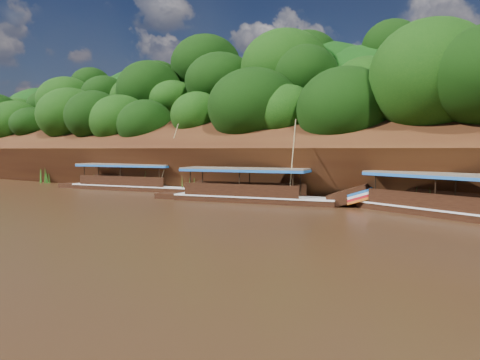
% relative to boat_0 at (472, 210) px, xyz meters
% --- Properties ---
extents(ground, '(160.00, 160.00, 0.00)m').
position_rel_boat_0_xyz_m(ground, '(-14.75, -6.78, -0.53)').
color(ground, black).
rests_on(ground, ground).
extents(riverbank, '(120.00, 30.06, 19.40)m').
position_rel_boat_0_xyz_m(riverbank, '(-14.76, 15.94, 1.36)').
color(riverbank, '#32160B').
rests_on(riverbank, ground).
extents(boat_0, '(14.27, 6.82, 5.49)m').
position_rel_boat_0_xyz_m(boat_0, '(0.00, 0.00, 0.00)').
color(boat_0, black).
rests_on(boat_0, ground).
extents(boat_1, '(13.76, 4.94, 6.06)m').
position_rel_boat_0_xyz_m(boat_1, '(-13.07, 0.39, 0.00)').
color(boat_1, black).
rests_on(boat_1, ground).
extents(boat_2, '(15.00, 4.65, 6.29)m').
position_rel_boat_0_xyz_m(boat_2, '(-27.01, 2.08, -0.00)').
color(boat_2, black).
rests_on(boat_2, ground).
extents(reeds, '(48.13, 2.20, 2.13)m').
position_rel_boat_0_xyz_m(reeds, '(-18.25, 2.73, 0.35)').
color(reeds, '#266118').
rests_on(reeds, ground).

